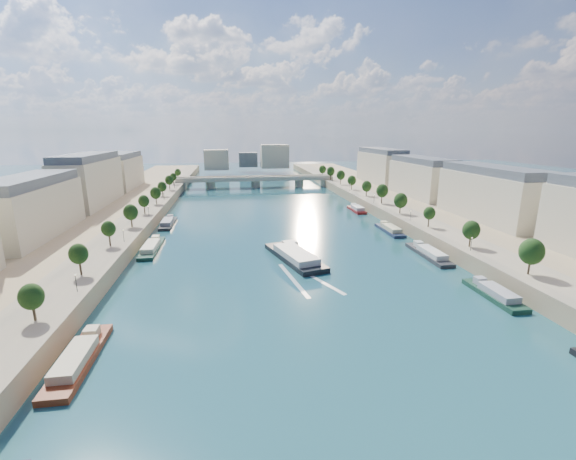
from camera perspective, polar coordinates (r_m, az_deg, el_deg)
name	(u,v)px	position (r m, az deg, el deg)	size (l,w,h in m)	color
ground	(275,229)	(161.59, -1.91, 0.20)	(700.00, 700.00, 0.00)	#0D2F3A
quay_left	(93,229)	(168.96, -26.95, 0.11)	(44.00, 520.00, 5.00)	#9E8460
quay_right	(436,217)	(183.46, 21.04, 1.76)	(44.00, 520.00, 5.00)	#9E8460
pave_left	(132,222)	(164.20, -22.10, 1.17)	(14.00, 520.00, 0.10)	gray
pave_right	(404,213)	(176.09, 16.85, 2.46)	(14.00, 520.00, 0.10)	gray
trees_left	(137,207)	(164.58, -21.44, 3.19)	(4.80, 268.80, 8.26)	#382B1E
trees_right	(392,197)	(183.23, 15.09, 4.76)	(4.80, 268.80, 8.26)	#382B1E
lamps_left	(138,220)	(153.08, -21.40, 1.38)	(0.36, 200.36, 4.28)	black
lamps_right	(390,205)	(178.19, 14.93, 3.62)	(0.36, 200.36, 4.28)	black
buildings_left	(65,190)	(182.09, -30.20, 5.14)	(16.00, 226.00, 23.20)	#BFB393
buildings_right	(451,182)	(197.96, 23.03, 6.55)	(16.00, 226.00, 23.20)	#BFB393
skyline	(252,158)	(376.53, -5.36, 10.60)	(79.00, 42.00, 22.00)	#BFB393
bridge	(256,180)	(281.03, -4.83, 7.33)	(112.00, 12.00, 8.15)	#C1B79E
tour_barge	(295,256)	(122.51, 0.99, -3.91)	(16.58, 31.83, 4.15)	black
wake	(304,279)	(107.64, 2.44, -7.26)	(14.42, 25.89, 0.04)	silver
moored_barges_left	(127,285)	(109.86, -22.69, -7.51)	(5.00, 162.11, 3.60)	#191D38
moored_barges_right	(431,255)	(132.90, 20.44, -3.54)	(5.00, 161.87, 3.60)	black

